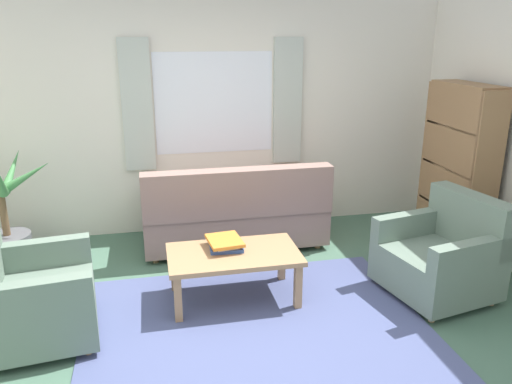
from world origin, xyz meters
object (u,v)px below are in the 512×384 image
couch (235,214)px  book_stack_on_table (225,243)px  armchair_left (28,297)px  potted_plant (5,225)px  coffee_table (234,258)px  bookshelf (456,165)px  armchair_right (443,256)px

couch → book_stack_on_table: (-0.26, -1.01, 0.12)m
armchair_left → potted_plant: bearing=11.8°
armchair_left → coffee_table: (1.57, 0.27, 0.03)m
couch → potted_plant: size_ratio=1.69×
armchair_left → bookshelf: 4.15m
bookshelf → armchair_right: bearing=144.7°
coffee_table → potted_plant: bearing=149.8°
armchair_right → coffee_table: size_ratio=0.90×
armchair_left → book_stack_on_table: 1.57m
couch → coffee_table: couch is taller
armchair_left → armchair_right: bearing=-96.9°
couch → potted_plant: 2.28m
armchair_right → book_stack_on_table: 1.88m
couch → armchair_right: bearing=138.9°
armchair_right → book_stack_on_table: bearing=-112.7°
couch → armchair_left: couch is taller
couch → bookshelf: 2.34m
coffee_table → potted_plant: 2.40m
armchair_right → bookshelf: 1.25m
bookshelf → coffee_table: bearing=105.0°
coffee_table → bookshelf: 2.58m
book_stack_on_table → bookshelf: (2.50, 0.55, 0.40)m
armchair_right → potted_plant: 4.13m
armchair_left → book_stack_on_table: (1.52, 0.37, 0.13)m
couch → book_stack_on_table: 1.05m
coffee_table → book_stack_on_table: 0.15m
book_stack_on_table → potted_plant: potted_plant is taller
coffee_table → potted_plant: (-2.07, 1.20, 0.01)m
armchair_right → potted_plant: size_ratio=0.87×
book_stack_on_table → bookshelf: 2.59m
armchair_right → coffee_table: armchair_right is taller
couch → armchair_left: (-1.78, -1.38, -0.01)m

